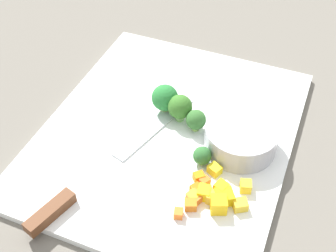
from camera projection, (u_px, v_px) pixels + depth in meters
name	position (u px, v px, depth m)	size (l,w,h in m)	color
ground_plane	(168.00, 136.00, 0.69)	(4.00, 4.00, 0.00)	#68645B
cutting_board	(168.00, 133.00, 0.68)	(0.44, 0.37, 0.01)	white
prep_bowl	(241.00, 138.00, 0.64)	(0.11, 0.11, 0.04)	#B8B9C2
chef_knife	(93.00, 177.00, 0.61)	(0.32, 0.11, 0.02)	silver
carrot_dice_0	(199.00, 177.00, 0.61)	(0.01, 0.01, 0.01)	orange
carrot_dice_1	(178.00, 213.00, 0.57)	(0.01, 0.01, 0.01)	orange
carrot_dice_2	(191.00, 205.00, 0.57)	(0.01, 0.02, 0.01)	orange
carrot_dice_3	(205.00, 182.00, 0.60)	(0.01, 0.01, 0.01)	orange
carrot_dice_4	(197.00, 190.00, 0.59)	(0.02, 0.01, 0.01)	orange
carrot_dice_5	(195.00, 198.00, 0.58)	(0.02, 0.02, 0.01)	orange
pepper_dice_0	(215.00, 170.00, 0.62)	(0.02, 0.01, 0.01)	yellow
pepper_dice_1	(214.00, 198.00, 0.58)	(0.02, 0.02, 0.02)	yellow
pepper_dice_2	(246.00, 186.00, 0.59)	(0.01, 0.02, 0.02)	yellow
pepper_dice_3	(193.00, 197.00, 0.58)	(0.01, 0.01, 0.01)	yellow
pepper_dice_4	(240.00, 205.00, 0.57)	(0.02, 0.02, 0.01)	yellow
pepper_dice_5	(219.00, 205.00, 0.57)	(0.02, 0.02, 0.02)	yellow
pepper_dice_6	(204.00, 193.00, 0.59)	(0.02, 0.02, 0.02)	yellow
pepper_dice_7	(221.00, 188.00, 0.59)	(0.02, 0.02, 0.02)	yellow
pepper_dice_8	(224.00, 197.00, 0.58)	(0.02, 0.02, 0.02)	yellow
broccoli_floret_0	(180.00, 107.00, 0.68)	(0.04, 0.04, 0.05)	#82C26C
broccoli_floret_1	(196.00, 120.00, 0.67)	(0.03, 0.03, 0.04)	#93C057
broccoli_floret_2	(202.00, 156.00, 0.62)	(0.03, 0.03, 0.03)	#89BF5E
broccoli_floret_3	(165.00, 98.00, 0.69)	(0.04, 0.04, 0.05)	#95C06A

